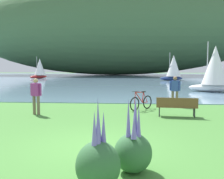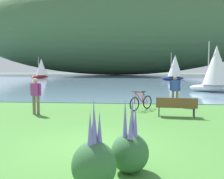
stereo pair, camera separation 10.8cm
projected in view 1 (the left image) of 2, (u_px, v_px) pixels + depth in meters
ground_plane at (96, 146)px, 7.33m from camera, size 200.00×200.00×0.00m
bay_water at (129, 78)px, 55.59m from camera, size 180.00×80.00×0.04m
distant_hillside at (115, 29)px, 74.08m from camera, size 86.04×28.00×26.31m
park_bench_near_camera at (177, 105)px, 11.61m from camera, size 1.84×0.65×0.88m
bicycle_leaning_near_bench at (141, 102)px, 13.54m from camera, size 1.20×1.38×1.01m
person_at_shoreline at (175, 89)px, 14.69m from camera, size 0.57×0.34×1.71m
person_on_the_grass at (36, 94)px, 12.16m from camera, size 0.59×0.32×1.71m
echium_bush_closest_to_camera at (133, 151)px, 5.47m from camera, size 0.80×0.80×1.61m
echium_bush_beside_closest at (98, 163)px, 4.69m from camera, size 0.82×0.82×1.70m
sailboat_nearest_to_shore at (40, 68)px, 51.41m from camera, size 3.37×3.48×4.29m
sailboat_mid_bay at (214, 68)px, 22.89m from camera, size 3.89×3.03×4.47m
sailboat_toward_hillside at (173, 67)px, 43.16m from camera, size 4.10×2.83×4.64m
sailboat_far_off at (217, 69)px, 51.67m from camera, size 3.58×2.47×4.05m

